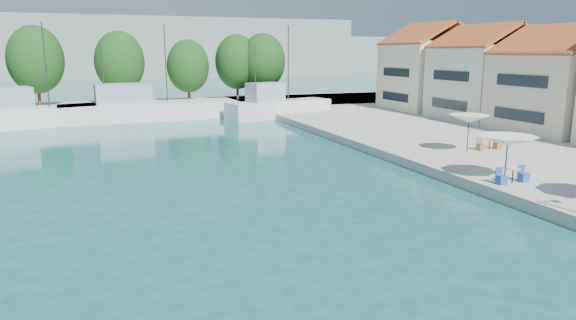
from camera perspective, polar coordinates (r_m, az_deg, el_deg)
name	(u,v)px	position (r m, az deg, el deg)	size (l,w,h in m)	color
quay_right	(570,142)	(44.59, 28.81, 1.78)	(32.00, 92.00, 0.60)	#AAA69A
quay_far	(128,108)	(65.97, -17.35, 5.56)	(90.00, 16.00, 0.60)	#AAA69A
hill_west	(19,48)	(159.60, -27.67, 10.98)	(180.00, 40.00, 16.00)	gray
hill_east	(248,54)	(185.84, -4.48, 11.61)	(140.00, 40.00, 12.00)	gray
building_04	(563,77)	(47.60, 28.25, 8.13)	(9.00, 8.80, 9.20)	beige
building_05	(485,70)	(53.97, 21.07, 9.29)	(8.40, 8.80, 9.70)	silver
building_06	(429,65)	(61.02, 15.44, 10.09)	(9.00, 8.80, 10.20)	#EFE5BF
trawler_02	(29,116)	(54.82, -26.86, 4.43)	(15.66, 7.97, 10.20)	white
trawler_03	(146,110)	(56.13, -15.49, 5.43)	(18.24, 5.64, 10.20)	silver
trawler_04	(277,108)	(55.91, -1.24, 5.84)	(12.37, 6.00, 10.20)	silver
tree_04	(36,60)	(68.71, -26.24, 9.97)	(6.43, 6.43, 9.51)	#3F2B19
tree_05	(120,62)	(68.02, -18.20, 10.32)	(6.06, 6.06, 8.97)	#3F2B19
tree_06	(188,66)	(67.80, -11.06, 10.19)	(5.38, 5.38, 7.96)	#3F2B19
tree_07	(237,62)	(71.36, -5.69, 10.80)	(5.92, 5.92, 8.77)	#3F2B19
tree_08	(263,61)	(70.94, -2.78, 10.90)	(6.02, 6.02, 8.91)	#3F2B19
umbrella_white	(508,141)	(28.41, 23.24, 1.98)	(3.02, 3.02, 2.24)	black
umbrella_cream	(469,119)	(35.28, 19.49, 4.36)	(2.65, 2.65, 2.44)	black
cafe_table_02	(512,177)	(27.92, 23.67, -1.79)	(1.82, 0.70, 0.76)	black
cafe_table_03	(489,145)	(36.83, 21.46, 1.51)	(1.82, 0.70, 0.76)	black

